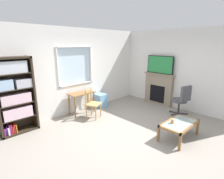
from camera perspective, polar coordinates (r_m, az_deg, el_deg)
The scene contains 12 objects.
ground at distance 4.79m, azimuth 4.89°, elevation -13.44°, with size 6.24×5.40×0.02m, color gray.
wall_back_with_window at distance 5.97m, azimuth -10.94°, elevation 5.91°, with size 5.24×0.15×2.75m.
wall_right at distance 6.56m, azimuth 20.85°, elevation 6.13°, with size 0.12×4.60×2.75m, color silver.
bookshelf at distance 4.99m, azimuth -29.42°, elevation -1.37°, with size 0.90×0.38×1.95m.
desk_under_window at distance 5.77m, azimuth -9.97°, elevation -2.25°, with size 0.84×0.45×0.72m.
wooden_chair at distance 5.43m, azimuth -6.44°, elevation -4.55°, with size 0.55×0.53×0.90m.
plastic_drawer_unit at distance 6.39m, azimuth -3.83°, elevation -3.59°, with size 0.35×0.40×0.49m, color #72ADDB.
fireplace at distance 6.85m, azimuth 15.03°, elevation 0.25°, with size 0.26×1.20×1.19m.
tv at distance 6.68m, azimuth 15.47°, elevation 7.85°, with size 0.06×1.04×0.65m.
office_chair at distance 5.96m, azimuth 21.91°, elevation -2.87°, with size 0.58×0.61×1.00m.
coffee_table at distance 4.60m, azimuth 21.22°, elevation -10.73°, with size 1.04×0.58×0.40m.
sippy_cup at distance 4.48m, azimuth 19.17°, elevation -9.82°, with size 0.07×0.07×0.09m, color orange.
Camera 1 is at (-3.22, -2.74, 2.24)m, focal length 27.86 mm.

